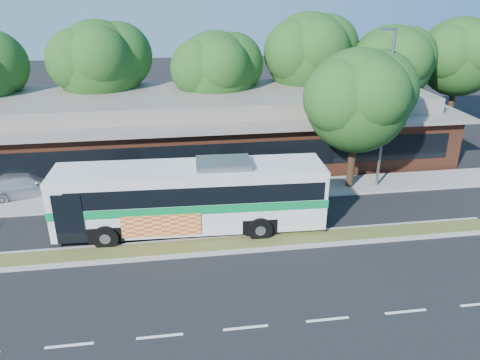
{
  "coord_description": "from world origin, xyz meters",
  "views": [
    {
      "loc": [
        -2.11,
        -17.97,
        11.25
      ],
      "look_at": [
        1.06,
        3.59,
        2.0
      ],
      "focal_mm": 35.0,
      "sensor_mm": 36.0,
      "label": 1
    }
  ],
  "objects_px": {
    "sedan": "(27,184)",
    "transit_bus": "(192,193)",
    "lamp_post": "(385,106)",
    "sidewalk_tree": "(364,97)"
  },
  "relations": [
    {
      "from": "sedan",
      "to": "transit_bus",
      "type": "bearing_deg",
      "value": -135.19
    },
    {
      "from": "lamp_post",
      "to": "transit_bus",
      "type": "height_order",
      "value": "lamp_post"
    },
    {
      "from": "transit_bus",
      "to": "sedan",
      "type": "distance_m",
      "value": 10.67
    },
    {
      "from": "transit_bus",
      "to": "sidewalk_tree",
      "type": "xyz_separation_m",
      "value": [
        9.84,
        3.94,
        3.37
      ]
    },
    {
      "from": "lamp_post",
      "to": "sedan",
      "type": "distance_m",
      "value": 20.62
    },
    {
      "from": "sedan",
      "to": "lamp_post",
      "type": "bearing_deg",
      "value": -109.62
    },
    {
      "from": "transit_bus",
      "to": "sidewalk_tree",
      "type": "height_order",
      "value": "sidewalk_tree"
    },
    {
      "from": "lamp_post",
      "to": "sidewalk_tree",
      "type": "bearing_deg",
      "value": 163.7
    },
    {
      "from": "lamp_post",
      "to": "transit_bus",
      "type": "relative_size",
      "value": 0.71
    },
    {
      "from": "sedan",
      "to": "sidewalk_tree",
      "type": "distance_m",
      "value": 19.57
    }
  ]
}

